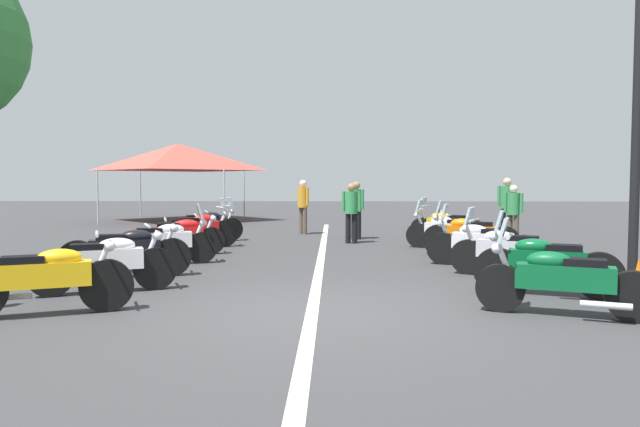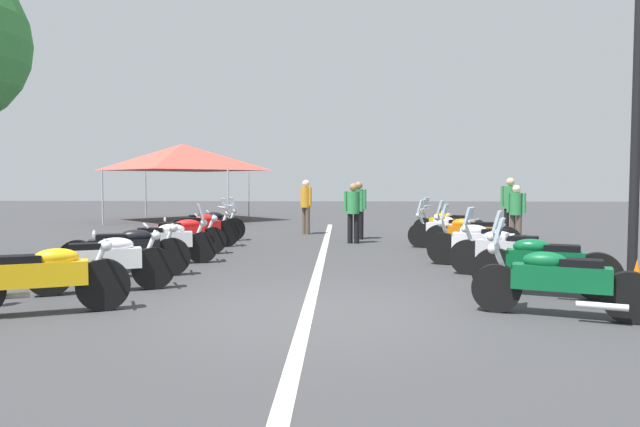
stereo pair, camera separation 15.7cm
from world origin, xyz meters
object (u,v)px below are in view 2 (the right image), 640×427
(motorcycle_right_row_0, at_px, (558,280))
(motorcycle_right_row_3, at_px, (481,243))
(motorcycle_right_row_2, at_px, (507,251))
(traffic_cone_0, at_px, (636,283))
(bystander_0, at_px, (306,202))
(motorcycle_right_row_4, at_px, (471,235))
(bystander_3, at_px, (510,203))
(motorcycle_right_row_6, at_px, (448,225))
(motorcycle_right_row_1, at_px, (543,264))
(bystander_2, at_px, (359,206))
(motorcycle_left_row_5, at_px, (200,229))
(bystander_1, at_px, (516,210))
(motorcycle_right_row_5, at_px, (449,230))
(event_tent, at_px, (182,157))
(motorcycle_left_row_2, at_px, (126,250))
(traffic_cone_1, at_px, (132,241))
(motorcycle_left_row_3, at_px, (164,241))
(motorcycle_left_row_6, at_px, (208,225))
(bystander_4, at_px, (353,208))
(street_lamp_twin_globe, at_px, (639,46))
(traffic_cone_2, at_px, (133,241))
(motorcycle_left_row_1, at_px, (104,262))
(motorcycle_left_row_0, at_px, (43,278))

(motorcycle_right_row_0, distance_m, motorcycle_right_row_3, 4.16)
(motorcycle_right_row_2, relative_size, traffic_cone_0, 3.05)
(motorcycle_right_row_2, bearing_deg, bystander_0, -35.92)
(motorcycle_right_row_0, bearing_deg, motorcycle_right_row_4, -71.29)
(motorcycle_right_row_0, xyz_separation_m, bystander_3, (9.55, -2.19, 0.57))
(motorcycle_right_row_6, bearing_deg, motorcycle_right_row_0, 116.12)
(motorcycle_right_row_1, relative_size, bystander_2, 1.20)
(motorcycle_left_row_5, height_order, bystander_1, bystander_1)
(motorcycle_right_row_4, distance_m, bystander_2, 4.34)
(motorcycle_right_row_5, relative_size, motorcycle_right_row_6, 1.06)
(traffic_cone_0, xyz_separation_m, event_tent, (15.90, 10.59, 2.36))
(motorcycle_right_row_3, bearing_deg, motorcycle_right_row_1, 112.89)
(motorcycle_left_row_2, distance_m, traffic_cone_1, 3.37)
(motorcycle_left_row_3, xyz_separation_m, bystander_3, (5.34, -8.35, 0.57))
(motorcycle_left_row_6, xyz_separation_m, event_tent, (8.25, 2.99, 2.18))
(motorcycle_right_row_0, distance_m, bystander_1, 8.40)
(bystander_0, relative_size, bystander_2, 1.03)
(bystander_2, xyz_separation_m, bystander_4, (-1.10, 0.17, -0.03))
(motorcycle_right_row_3, distance_m, motorcycle_right_row_5, 2.83)
(motorcycle_left_row_5, distance_m, motorcycle_right_row_5, 6.12)
(motorcycle_right_row_5, bearing_deg, motorcycle_right_row_3, 116.65)
(motorcycle_left_row_6, height_order, street_lamp_twin_globe, street_lamp_twin_globe)
(motorcycle_left_row_6, distance_m, motorcycle_right_row_6, 6.51)
(bystander_1, distance_m, bystander_2, 4.24)
(motorcycle_right_row_3, xyz_separation_m, street_lamp_twin_globe, (-2.46, -1.65, 3.17))
(motorcycle_right_row_5, relative_size, traffic_cone_2, 3.25)
(motorcycle_right_row_0, relative_size, bystander_4, 1.26)
(motorcycle_left_row_3, bearing_deg, motorcycle_right_row_0, -52.03)
(motorcycle_left_row_3, relative_size, motorcycle_right_row_4, 1.03)
(motorcycle_right_row_1, bearing_deg, motorcycle_left_row_1, 19.76)
(bystander_1, bearing_deg, traffic_cone_2, -31.34)
(motorcycle_left_row_1, relative_size, motorcycle_right_row_4, 0.96)
(motorcycle_right_row_3, relative_size, motorcycle_right_row_6, 1.10)
(motorcycle_right_row_5, height_order, event_tent, event_tent)
(motorcycle_left_row_0, xyz_separation_m, traffic_cone_0, (0.90, -7.64, -0.17))
(motorcycle_left_row_5, height_order, traffic_cone_1, motorcycle_left_row_5)
(motorcycle_left_row_2, bearing_deg, motorcycle_left_row_0, -107.06)
(bystander_1, bearing_deg, motorcycle_right_row_0, 30.72)
(motorcycle_left_row_0, height_order, motorcycle_right_row_6, motorcycle_right_row_6)
(motorcycle_right_row_2, xyz_separation_m, bystander_2, (6.43, 2.35, 0.50))
(motorcycle_left_row_5, height_order, event_tent, event_tent)
(motorcycle_right_row_3, bearing_deg, bystander_1, -95.52)
(motorcycle_left_row_3, height_order, event_tent, event_tent)
(traffic_cone_1, distance_m, bystander_4, 5.65)
(traffic_cone_2, xyz_separation_m, bystander_3, (3.79, -9.53, 0.74))
(motorcycle_left_row_2, xyz_separation_m, bystander_1, (5.50, -8.26, 0.44))
(motorcycle_right_row_0, relative_size, motorcycle_right_row_1, 1.02)
(motorcycle_left_row_0, xyz_separation_m, motorcycle_right_row_1, (1.39, -6.56, 0.01))
(motorcycle_left_row_5, height_order, motorcycle_right_row_6, motorcycle_left_row_5)
(motorcycle_left_row_1, bearing_deg, motorcycle_right_row_3, 0.70)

